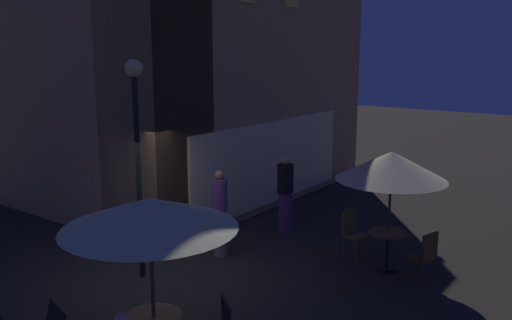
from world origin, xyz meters
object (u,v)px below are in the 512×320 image
at_px(patron_standing_2, 285,193).
at_px(patron_standing_1, 220,213).
at_px(patio_umbrella_1, 392,166).
at_px(street_lamp_near_corner, 137,130).
at_px(cafe_table_1, 388,243).
at_px(cafe_chair_3, 425,253).
at_px(cafe_chair_2, 352,230).
at_px(patio_umbrella_0, 150,214).

bearing_deg(patron_standing_2, patron_standing_1, -104.89).
height_order(patio_umbrella_1, patron_standing_1, patio_umbrella_1).
xyz_separation_m(patio_umbrella_1, patron_standing_1, (-1.33, 2.97, -1.10)).
height_order(street_lamp_near_corner, cafe_table_1, street_lamp_near_corner).
height_order(cafe_chair_3, patron_standing_2, patron_standing_2).
bearing_deg(street_lamp_near_corner, patio_umbrella_1, -50.13).
distance_m(street_lamp_near_corner, patron_standing_2, 4.14).
height_order(cafe_table_1, patron_standing_1, patron_standing_1).
relative_size(cafe_table_1, cafe_chair_3, 0.77).
xyz_separation_m(cafe_chair_3, patron_standing_1, (-1.11, 3.75, 0.32)).
bearing_deg(cafe_chair_2, cafe_chair_3, -1.54).
height_order(street_lamp_near_corner, patron_standing_2, street_lamp_near_corner).
distance_m(cafe_chair_3, patron_standing_2, 3.70).
height_order(cafe_table_1, patio_umbrella_1, patio_umbrella_1).
bearing_deg(cafe_chair_2, street_lamp_near_corner, -118.17).
xyz_separation_m(patio_umbrella_1, patron_standing_2, (0.74, 2.78, -1.12)).
bearing_deg(patron_standing_1, patron_standing_2, -130.47).
bearing_deg(cafe_table_1, street_lamp_near_corner, 129.87).
bearing_deg(cafe_table_1, cafe_chair_2, 77.47).
bearing_deg(patio_umbrella_1, cafe_chair_2, 77.47).
relative_size(patio_umbrella_1, patron_standing_2, 1.29).
height_order(cafe_chair_3, patron_standing_1, patron_standing_1).
bearing_deg(cafe_table_1, patron_standing_1, 114.02).
bearing_deg(patio_umbrella_0, patron_standing_2, 16.91).
xyz_separation_m(cafe_chair_2, patron_standing_1, (-1.51, 2.15, 0.32)).
bearing_deg(patio_umbrella_0, patio_umbrella_1, -12.29).
relative_size(patio_umbrella_0, cafe_chair_2, 2.39).
distance_m(cafe_table_1, cafe_chair_3, 0.81).
height_order(patio_umbrella_1, cafe_chair_2, patio_umbrella_1).
relative_size(cafe_table_1, patron_standing_2, 0.42).
height_order(patio_umbrella_1, cafe_chair_3, patio_umbrella_1).
bearing_deg(cafe_table_1, cafe_chair_3, -105.68).
relative_size(patio_umbrella_1, patron_standing_1, 1.28).
bearing_deg(cafe_table_1, patron_standing_2, 75.14).
xyz_separation_m(cafe_chair_2, patron_standing_2, (0.55, 1.95, 0.31)).
relative_size(street_lamp_near_corner, patio_umbrella_1, 1.73).
relative_size(cafe_table_1, patio_umbrella_1, 0.33).
bearing_deg(cafe_chair_3, patio_umbrella_1, 0.00).
xyz_separation_m(street_lamp_near_corner, cafe_table_1, (2.92, -3.50, -2.17)).
height_order(street_lamp_near_corner, patio_umbrella_0, street_lamp_near_corner).
relative_size(cafe_chair_2, patron_standing_2, 0.55).
height_order(patio_umbrella_0, cafe_chair_2, patio_umbrella_0).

